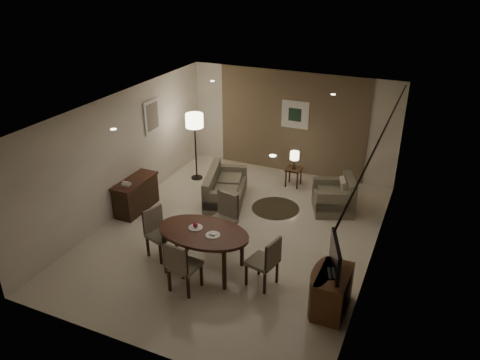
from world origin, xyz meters
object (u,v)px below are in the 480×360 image
at_px(chair_right, 262,261).
at_px(chair_near, 185,265).
at_px(dining_table, 204,250).
at_px(chair_left, 161,234).
at_px(chair_far, 221,222).
at_px(armchair, 334,194).
at_px(side_table, 293,177).
at_px(floor_lamp, 196,147).
at_px(tv_cabinet, 333,292).
at_px(console_desk, 136,195).
at_px(sofa, 226,186).

bearing_deg(chair_right, chair_near, -47.53).
bearing_deg(dining_table, chair_near, -92.84).
bearing_deg(dining_table, chair_left, 177.30).
xyz_separation_m(chair_far, armchair, (1.72, 2.30, -0.12)).
xyz_separation_m(dining_table, chair_near, (-0.03, -0.63, 0.09)).
distance_m(chair_left, chair_right, 2.07).
bearing_deg(side_table, dining_table, -95.95).
relative_size(dining_table, side_table, 3.64).
xyz_separation_m(chair_right, armchair, (0.50, 3.14, -0.08)).
bearing_deg(floor_lamp, side_table, 13.72).
relative_size(armchair, floor_lamp, 0.52).
relative_size(tv_cabinet, armchair, 0.98).
relative_size(chair_near, floor_lamp, 0.57).
bearing_deg(dining_table, console_desk, 150.89).
relative_size(chair_right, armchair, 1.06).
bearing_deg(sofa, chair_right, -159.76).
xyz_separation_m(side_table, floor_lamp, (-2.45, -0.60, 0.64)).
bearing_deg(chair_near, armchair, -108.35).
xyz_separation_m(chair_far, chair_right, (1.21, -0.84, -0.04)).
height_order(armchair, side_table, armchair).
distance_m(chair_left, floor_lamp, 3.56).
relative_size(chair_far, chair_left, 1.10).
xyz_separation_m(console_desk, chair_right, (3.60, -1.35, 0.11)).
bearing_deg(chair_near, floor_lamp, -58.35).
bearing_deg(sofa, chair_far, -174.25).
bearing_deg(side_table, console_desk, -137.49).
distance_m(dining_table, chair_left, 0.94).
relative_size(chair_left, side_table, 2.03).
relative_size(chair_near, chair_far, 0.93).
xyz_separation_m(chair_far, sofa, (-0.71, 1.71, -0.15)).
distance_m(console_desk, chair_right, 3.84).
distance_m(console_desk, sofa, 2.06).
relative_size(dining_table, armchair, 1.89).
relative_size(chair_near, chair_right, 1.02).
distance_m(chair_near, armchair, 4.15).
relative_size(chair_far, sofa, 0.65).
xyz_separation_m(armchair, floor_lamp, (-3.67, 0.25, 0.47)).
bearing_deg(armchair, chair_left, -61.02).
distance_m(chair_far, floor_lamp, 3.23).
height_order(console_desk, dining_table, dining_table).
height_order(chair_far, chair_left, chair_far).
bearing_deg(side_table, chair_far, -98.96).
bearing_deg(console_desk, chair_near, -39.52).
bearing_deg(armchair, chair_right, -30.55).
bearing_deg(floor_lamp, dining_table, -59.27).
relative_size(armchair, side_table, 1.92).
height_order(sofa, armchair, armchair).
height_order(tv_cabinet, chair_left, chair_left).
height_order(tv_cabinet, armchair, armchair).
relative_size(chair_far, chair_right, 1.09).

